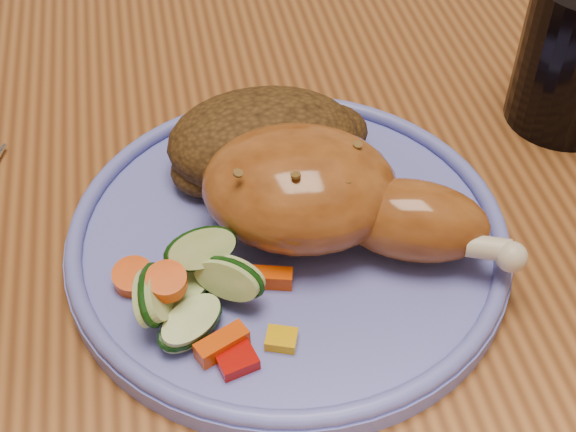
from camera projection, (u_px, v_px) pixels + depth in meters
The scene contains 7 objects.
dining_table at pixel (283, 233), 0.60m from camera, with size 0.90×1.40×0.75m.
chair_far at pixel (203, 5), 1.16m from camera, with size 0.42×0.42×0.91m.
plate at pixel (288, 241), 0.47m from camera, with size 0.26×0.26×0.01m, color #6066C9.
plate_rim at pixel (288, 228), 0.47m from camera, with size 0.26×0.26×0.01m, color #6066C9.
chicken_leg at pixel (327, 195), 0.45m from camera, with size 0.18×0.13×0.06m.
rice_pilaf at pixel (267, 141), 0.50m from camera, with size 0.13×0.09×0.05m.
vegetable_pile at pixel (192, 290), 0.42m from camera, with size 0.10×0.09×0.05m.
Camera 1 is at (-0.07, -0.41, 1.10)m, focal length 50.00 mm.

